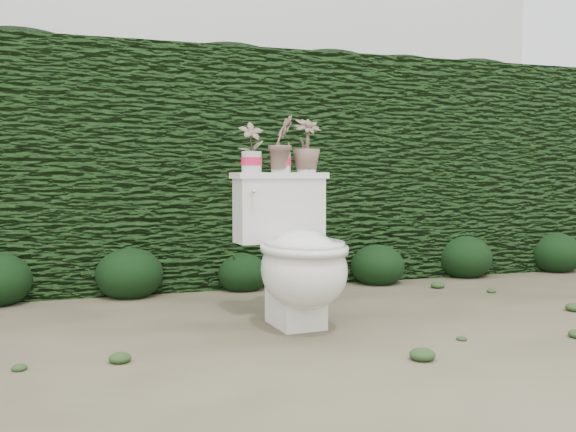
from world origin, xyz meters
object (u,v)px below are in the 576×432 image
object	(u,v)px
potted_plant_left	(251,148)
potted_plant_center	(281,145)
toilet	(297,257)
potted_plant_right	(307,147)

from	to	relation	value
potted_plant_left	potted_plant_center	xyz separation A→B (m)	(0.16, 0.01, 0.02)
potted_plant_left	potted_plant_center	distance (m)	0.17
potted_plant_left	toilet	bearing A→B (deg)	-53.38
toilet	potted_plant_right	xyz separation A→B (m)	(0.14, 0.25, 0.56)
potted_plant_center	potted_plant_right	world-z (taller)	potted_plant_center
potted_plant_center	potted_plant_right	bearing A→B (deg)	-51.48
toilet	potted_plant_right	world-z (taller)	potted_plant_right
potted_plant_center	potted_plant_right	distance (m)	0.15
potted_plant_right	toilet	bearing A→B (deg)	-123.67
potted_plant_left	potted_plant_center	bearing A→B (deg)	3.56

